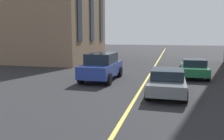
{
  "coord_description": "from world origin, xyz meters",
  "views": [
    {
      "loc": [
        3.32,
        -1.7,
        3.09
      ],
      "look_at": [
        13.19,
        0.89,
        1.56
      ],
      "focal_mm": 37.09,
      "sensor_mm": 36.0,
      "label": 1
    }
  ],
  "objects": [
    {
      "name": "car_blue_far",
      "position": [
        18.53,
        3.02,
        0.97
      ],
      "size": [
        4.7,
        2.14,
        1.88
      ],
      "color": "navy",
      "rests_on": "ground_plane"
    },
    {
      "name": "car_green_parked_a",
      "position": [
        21.33,
        -3.27,
        0.7
      ],
      "size": [
        4.4,
        1.95,
        1.37
      ],
      "color": "#1E6038",
      "rests_on": "ground_plane"
    },
    {
      "name": "car_grey_near",
      "position": [
        15.56,
        -1.48,
        0.7
      ],
      "size": [
        4.4,
        1.95,
        1.37
      ],
      "color": "slate",
      "rests_on": "ground_plane"
    },
    {
      "name": "lane_centre_line",
      "position": [
        20.0,
        0.0,
        0.0
      ],
      "size": [
        80.0,
        0.16,
        0.01
      ],
      "color": "#D8C64C",
      "rests_on": "ground_plane"
    }
  ]
}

